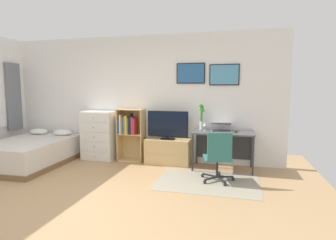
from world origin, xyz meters
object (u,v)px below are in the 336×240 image
bed (30,152)px  desk (223,138)px  dresser (99,135)px  tv_stand (168,151)px  bookshelf (130,130)px  computer_mouse (236,131)px  office_chair (218,156)px  television (168,125)px  bamboo_vase (202,116)px  wine_glass (205,124)px  laptop (221,128)px

bed → desk: 3.97m
dresser → tv_stand: bearing=0.5°
dresser → tv_stand: 1.60m
bed → bookshelf: (1.89, 0.80, 0.41)m
computer_mouse → office_chair: bearing=-109.3°
dresser → tv_stand: (1.58, 0.01, -0.28)m
bed → television: size_ratio=2.30×
tv_stand → television: size_ratio=1.09×
bed → bamboo_vase: (3.44, 0.83, 0.75)m
office_chair → computer_mouse: office_chair is taller
office_chair → computer_mouse: bearing=56.9°
tv_stand → television: (-0.00, -0.02, 0.56)m
television → office_chair: (1.09, -0.87, -0.36)m
desk → wine_glass: 0.46m
bed → tv_stand: 2.86m
bookshelf → desk: bookshelf is taller
bed → desk: (3.89, 0.73, 0.34)m
bookshelf → laptop: bookshelf is taller
dresser → computer_mouse: 2.95m
office_chair → television: bearing=127.8°
dresser → office_chair: bearing=-18.1°
wine_glass → television: bearing=171.5°
bed → desk: size_ratio=1.70×
television → bamboo_vase: (0.69, 0.09, 0.20)m
bed → computer_mouse: (4.12, 0.64, 0.49)m
bed → computer_mouse: size_ratio=18.86×
desk → bamboo_vase: 0.61m
dresser → bookshelf: (0.71, 0.06, 0.13)m
laptop → dresser: bearing=173.0°
bookshelf → desk: 2.00m
desk → computer_mouse: 0.29m
bookshelf → wine_glass: size_ratio=6.27×
bed → computer_mouse: bearing=6.8°
bamboo_vase → wine_glass: size_ratio=2.89×
bed → bamboo_vase: size_ratio=3.78×
laptop → computer_mouse: laptop is taller
bookshelf → computer_mouse: size_ratio=10.86×
dresser → desk: size_ratio=0.93×
television → tv_stand: bearing=90.0°
bed → dresser: dresser is taller
tv_stand → bamboo_vase: bamboo_vase is taller
dresser → television: (1.58, -0.01, 0.28)m
office_chair → bamboo_vase: (-0.40, 0.96, 0.56)m
dresser → wine_glass: (2.35, -0.12, 0.34)m
dresser → television: size_ratio=1.25×
bookshelf → tv_stand: bookshelf is taller
television → desk: television is taller
wine_glass → desk: bearing=17.8°
office_chair → laptop: bearing=76.6°
laptop → office_chair: bearing=-96.8°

